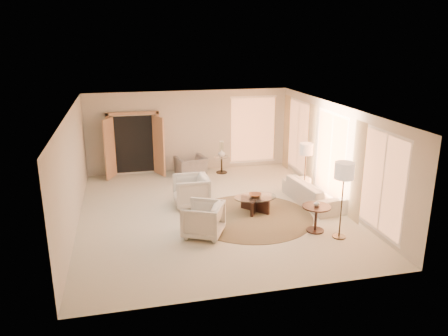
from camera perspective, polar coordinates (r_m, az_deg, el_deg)
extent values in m
cube|color=beige|center=(11.88, -1.45, -5.80)|extent=(7.00, 8.00, 0.02)
cube|color=white|center=(11.11, -1.55, 7.70)|extent=(7.00, 8.00, 0.02)
cube|color=beige|center=(15.24, -4.57, 4.81)|extent=(7.00, 0.04, 2.80)
cube|color=beige|center=(7.77, 4.56, -7.27)|extent=(7.00, 0.04, 2.80)
cube|color=beige|center=(11.27, -19.20, -0.43)|extent=(0.04, 8.00, 2.80)
cube|color=beige|center=(12.57, 14.33, 1.73)|extent=(0.04, 8.00, 2.80)
cube|color=tan|center=(15.04, -11.66, 3.11)|extent=(1.80, 0.12, 2.16)
cube|color=tan|center=(14.80, -14.70, 2.47)|extent=(0.35, 0.66, 2.00)
cube|color=tan|center=(14.83, -8.52, 2.88)|extent=(0.35, 0.66, 2.00)
cylinder|color=#3C2F1E|center=(11.58, 3.53, -6.37)|extent=(3.42, 3.42, 0.01)
imported|color=beige|center=(12.63, 11.55, -3.14)|extent=(1.08, 2.28, 0.64)
imported|color=beige|center=(12.16, -4.32, -2.84)|extent=(0.87, 0.93, 0.96)
imported|color=beige|center=(10.38, -2.75, -6.54)|extent=(1.12, 1.15, 0.90)
imported|color=gray|center=(14.89, -4.32, 0.67)|extent=(1.09, 0.83, 0.85)
cube|color=black|center=(11.87, 4.07, -4.81)|extent=(0.64, 0.70, 0.39)
cube|color=black|center=(11.87, 4.07, -4.81)|extent=(0.48, 0.80, 0.39)
cylinder|color=white|center=(11.79, 4.09, -3.81)|extent=(1.29, 1.29, 0.02)
cylinder|color=black|center=(11.00, 11.80, -7.97)|extent=(0.43, 0.43, 0.03)
cylinder|color=black|center=(10.88, 11.90, -6.52)|extent=(0.06, 0.06, 0.62)
cylinder|color=black|center=(10.76, 12.00, -4.96)|extent=(0.69, 0.69, 0.03)
cylinder|color=black|center=(15.20, -0.31, -0.56)|extent=(0.39, 0.39, 0.03)
cylinder|color=black|center=(15.12, -0.31, 0.41)|extent=(0.06, 0.06, 0.55)
cylinder|color=white|center=(15.04, -0.31, 1.45)|extent=(0.50, 0.50, 0.03)
cylinder|color=black|center=(13.27, 10.36, -3.49)|extent=(0.27, 0.27, 0.03)
cylinder|color=black|center=(13.06, 10.51, -0.76)|extent=(0.03, 0.03, 1.36)
cylinder|color=#C9B095|center=(12.85, 10.69, 2.46)|extent=(0.39, 0.39, 0.33)
cylinder|color=black|center=(10.80, 14.78, -8.66)|extent=(0.31, 0.31, 0.03)
cylinder|color=black|center=(10.50, 15.09, -4.88)|extent=(0.03, 0.03, 1.56)
cylinder|color=#C9B095|center=(10.22, 15.46, -0.33)|extent=(0.45, 0.45, 0.38)
imported|color=brown|center=(11.77, 4.10, -3.58)|extent=(0.43, 0.43, 0.08)
imported|color=white|center=(10.73, 12.03, -4.54)|extent=(0.19, 0.19, 0.15)
imported|color=white|center=(15.01, -0.31, 1.95)|extent=(0.30, 0.30, 0.25)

